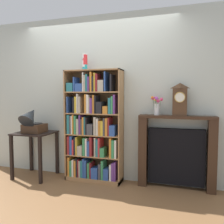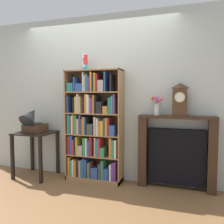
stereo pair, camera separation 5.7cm
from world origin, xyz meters
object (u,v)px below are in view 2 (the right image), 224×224
side_table_left (36,142)px  cup_stack (85,62)px  gramophone (33,121)px  mantel_clock (180,99)px  fireplace_mantel (176,153)px  flower_vase (156,105)px  bookshelf (93,132)px

side_table_left → cup_stack: bearing=9.7°
gramophone → mantel_clock: bearing=5.9°
fireplace_mantel → mantel_clock: size_ratio=2.33×
mantel_clock → flower_vase: mantel_clock is taller
bookshelf → mantel_clock: bearing=2.2°
cup_stack → gramophone: size_ratio=0.55×
bookshelf → flower_vase: 1.06m
bookshelf → side_table_left: bearing=-172.7°
side_table_left → mantel_clock: 2.38m
fireplace_mantel → flower_vase: bearing=-175.7°
bookshelf → cup_stack: cup_stack is taller
side_table_left → flower_vase: (1.94, 0.17, 0.63)m
fireplace_mantel → flower_vase: size_ratio=3.90×
cup_stack → flower_vase: size_ratio=0.93×
bookshelf → gramophone: 1.00m
gramophone → flower_vase: size_ratio=1.71×
side_table_left → gramophone: size_ratio=1.57×
mantel_clock → flower_vase: size_ratio=1.67×
bookshelf → gramophone: bookshelf is taller
side_table_left → gramophone: bearing=-90.0°
fireplace_mantel → flower_vase: (-0.29, -0.02, 0.68)m
gramophone → fireplace_mantel: (2.23, 0.25, -0.41)m
cup_stack → mantel_clock: size_ratio=0.56×
cup_stack → flower_vase: 1.29m
side_table_left → gramophone: gramophone is taller
side_table_left → flower_vase: flower_vase is taller
cup_stack → mantel_clock: cup_stack is taller
mantel_clock → flower_vase: (-0.32, -0.00, -0.09)m
cup_stack → fireplace_mantel: (1.39, 0.05, -1.34)m
bookshelf → cup_stack: 1.09m
bookshelf → side_table_left: 1.00m
gramophone → side_table_left: bearing=90.0°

